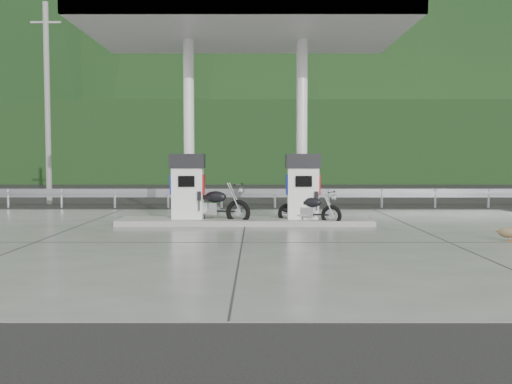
{
  "coord_description": "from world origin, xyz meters",
  "views": [
    {
      "loc": [
        0.32,
        -13.27,
        1.84
      ],
      "look_at": [
        0.3,
        1.0,
        1.0
      ],
      "focal_mm": 40.0,
      "sensor_mm": 36.0,
      "label": 1
    }
  ],
  "objects_px": {
    "gas_pump_right": "(303,186)",
    "gas_pump_left": "(188,186)",
    "motorcycle_left": "(212,206)",
    "duck": "(508,233)",
    "motorcycle_right": "(309,210)"
  },
  "relations": [
    {
      "from": "gas_pump_left",
      "to": "duck",
      "type": "relative_size",
      "value": 3.57
    },
    {
      "from": "gas_pump_right",
      "to": "motorcycle_right",
      "type": "bearing_deg",
      "value": -55.33
    },
    {
      "from": "gas_pump_right",
      "to": "duck",
      "type": "height_order",
      "value": "gas_pump_right"
    },
    {
      "from": "gas_pump_right",
      "to": "duck",
      "type": "bearing_deg",
      "value": -37.73
    },
    {
      "from": "gas_pump_right",
      "to": "gas_pump_left",
      "type": "bearing_deg",
      "value": 180.0
    },
    {
      "from": "motorcycle_right",
      "to": "duck",
      "type": "relative_size",
      "value": 3.41
    },
    {
      "from": "gas_pump_right",
      "to": "motorcycle_left",
      "type": "xyz_separation_m",
      "value": [
        -2.53,
        0.03,
        -0.55
      ]
    },
    {
      "from": "gas_pump_left",
      "to": "motorcycle_right",
      "type": "distance_m",
      "value": 3.42
    },
    {
      "from": "motorcycle_right",
      "to": "gas_pump_left",
      "type": "bearing_deg",
      "value": -159.02
    },
    {
      "from": "gas_pump_left",
      "to": "duck",
      "type": "distance_m",
      "value": 8.2
    },
    {
      "from": "motorcycle_left",
      "to": "duck",
      "type": "height_order",
      "value": "motorcycle_left"
    },
    {
      "from": "motorcycle_right",
      "to": "duck",
      "type": "distance_m",
      "value": 5.13
    },
    {
      "from": "gas_pump_left",
      "to": "gas_pump_right",
      "type": "xyz_separation_m",
      "value": [
        3.2,
        0.0,
        0.0
      ]
    },
    {
      "from": "gas_pump_left",
      "to": "motorcycle_left",
      "type": "xyz_separation_m",
      "value": [
        0.67,
        0.03,
        -0.55
      ]
    },
    {
      "from": "gas_pump_right",
      "to": "motorcycle_right",
      "type": "distance_m",
      "value": 0.7
    }
  ]
}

